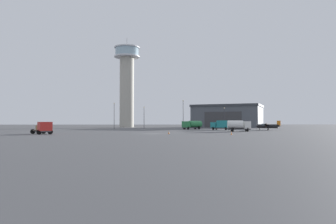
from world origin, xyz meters
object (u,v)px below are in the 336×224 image
Objects in this scene: control_tower at (127,80)px; traffic_cone_near_left at (169,133)px; light_post_west at (183,112)px; truck_flatbed_red at (43,128)px; truck_fuel_tanker_green at (192,124)px; light_post_centre at (114,113)px; truck_box_teal at (222,125)px; traffic_cone_near_right at (232,133)px; light_post_east at (224,116)px; light_post_north at (144,115)px; truck_fuel_tanker_white at (239,125)px; airplane_black at (268,126)px.

control_tower is 78.36m from traffic_cone_near_left.
truck_flatbed_red is at bearing -126.60° from light_post_west.
light_post_centre is at bearing -48.82° from truck_fuel_tanker_green.
truck_box_teal is at bearing -54.19° from control_tower.
traffic_cone_near_right is (37.73, -5.16, -0.90)m from truck_flatbed_red.
control_tower reaches higher than light_post_east.
control_tower is 61.18× the size of traffic_cone_near_left.
traffic_cone_near_right is at bearing -72.80° from light_post_north.
truck_flatbed_red is 25.80m from traffic_cone_near_left.
light_post_east is (15.24, 1.18, -1.32)m from light_post_west.
light_post_west is at bearing 115.00° from truck_fuel_tanker_white.
traffic_cone_near_right is (-7.27, -19.91, -1.29)m from truck_fuel_tanker_white.
airplane_black is at bearing -37.59° from light_post_west.
control_tower is 77.37m from truck_flatbed_red.
light_post_centre reaches higher than airplane_black.
light_post_centre is (-39.72, -1.40, 0.75)m from light_post_east.
truck_flatbed_red is 56.53m from light_post_north.
truck_flatbed_red is at bearing 72.85° from truck_box_teal.
traffic_cone_near_left is at bearing -79.30° from control_tower.
truck_box_teal is 0.95× the size of truck_flatbed_red.
truck_fuel_tanker_green is 17.10m from light_post_east.
airplane_black is 51.71m from light_post_centre.
truck_box_teal is 10.07× the size of traffic_cone_near_left.
control_tower is at bearing 124.52° from truck_fuel_tanker_white.
traffic_cone_near_right is (17.95, -57.98, -4.59)m from light_post_north.
truck_fuel_tanker_green is at bearing -141.98° from light_post_east.
light_post_east is (49.12, 46.79, 3.45)m from truck_flatbed_red.
light_post_centre reaches higher than truck_fuel_tanker_green.
light_post_west is 15.87m from light_post_north.
truck_fuel_tanker_green is (24.12, -37.47, -19.29)m from control_tower.
truck_fuel_tanker_green is at bearing -18.72° from light_post_centre.
truck_box_teal is (-0.93, 14.33, -0.00)m from truck_fuel_tanker_white.
control_tower is 5.80× the size of truck_flatbed_red.
airplane_black is 45.82m from light_post_north.
airplane_black is 30.39m from light_post_west.
traffic_cone_near_right is at bearing -60.73° from light_post_centre.
light_post_west reaches higher than truck_box_teal.
light_post_east is at bearing 4.43° from light_post_west.
airplane_black is 1.18× the size of light_post_east.
light_post_west is at bearing -27.11° from light_post_north.
truck_fuel_tanker_green is 23.20m from light_post_north.
truck_fuel_tanker_green is 11.01m from truck_box_teal.
light_post_north is at bearing 107.20° from traffic_cone_near_right.
truck_fuel_tanker_white is 14.36m from truck_box_teal.
truck_box_teal is at bearing -105.91° from light_post_east.
traffic_cone_near_left is 12.87m from traffic_cone_near_right.
control_tower is 6.67× the size of truck_fuel_tanker_white.
airplane_black is 13.72m from truck_box_teal.
light_post_centre reaches higher than truck_flatbed_red.
light_post_centre is (9.40, 45.39, 4.20)m from truck_flatbed_red.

